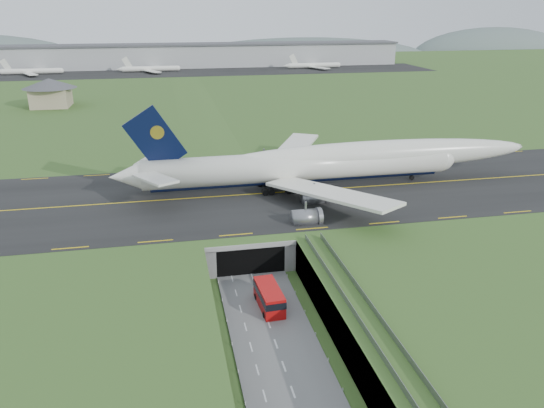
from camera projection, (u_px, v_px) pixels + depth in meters
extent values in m
plane|color=#365622|center=(259.00, 298.00, 85.45)|extent=(900.00, 900.00, 0.00)
cube|color=gray|center=(259.00, 282.00, 84.41)|extent=(800.00, 800.00, 6.00)
cube|color=slate|center=(268.00, 323.00, 78.53)|extent=(12.00, 75.00, 0.20)
cube|color=black|center=(232.00, 196.00, 113.65)|extent=(800.00, 44.00, 0.18)
cube|color=gray|center=(241.00, 223.00, 101.00)|extent=(16.00, 22.00, 1.00)
cube|color=gray|center=(205.00, 238.00, 100.56)|extent=(2.00, 22.00, 6.00)
cube|color=gray|center=(277.00, 232.00, 103.17)|extent=(2.00, 22.00, 6.00)
cube|color=black|center=(246.00, 248.00, 97.45)|extent=(12.00, 12.00, 5.00)
cube|color=#A8A8A3|center=(251.00, 246.00, 90.81)|extent=(17.00, 0.50, 0.80)
cube|color=#A8A8A3|center=(368.00, 322.00, 68.49)|extent=(3.00, 53.00, 0.50)
cube|color=gray|center=(358.00, 318.00, 67.97)|extent=(0.06, 53.00, 1.00)
cube|color=gray|center=(378.00, 316.00, 68.50)|extent=(0.06, 53.00, 1.00)
cylinder|color=#A8A8A3|center=(396.00, 390.00, 60.81)|extent=(0.90, 0.90, 5.60)
cylinder|color=#A8A8A3|center=(360.00, 331.00, 71.84)|extent=(0.90, 0.90, 5.60)
cylinder|color=#A8A8A3|center=(333.00, 288.00, 82.86)|extent=(0.90, 0.90, 5.60)
cylinder|color=white|center=(299.00, 166.00, 116.79)|extent=(68.21, 6.99, 6.41)
sphere|color=white|center=(441.00, 158.00, 123.42)|extent=(6.34, 6.34, 6.29)
cone|color=white|center=(126.00, 177.00, 109.57)|extent=(7.07, 6.15, 6.09)
ellipsoid|color=white|center=(378.00, 155.00, 119.87)|extent=(73.99, 6.53, 6.74)
ellipsoid|color=black|center=(437.00, 154.00, 122.95)|extent=(4.51, 2.84, 2.25)
cylinder|color=black|center=(299.00, 177.00, 117.66)|extent=(64.77, 3.24, 2.69)
cube|color=white|center=(291.00, 152.00, 132.24)|extent=(20.91, 29.60, 2.70)
cube|color=white|center=(155.00, 158.00, 117.11)|extent=(9.10, 11.87, 1.03)
cube|color=white|center=(330.00, 193.00, 102.82)|extent=(21.29, 29.45, 2.70)
cube|color=white|center=(155.00, 179.00, 103.32)|extent=(9.23, 11.85, 1.03)
cube|color=black|center=(155.00, 139.00, 108.22)|extent=(12.75, 0.71, 14.18)
cylinder|color=gold|center=(157.00, 132.00, 107.80)|extent=(2.81, 0.73, 2.81)
cylinder|color=slate|center=(292.00, 171.00, 127.09)|extent=(5.24, 3.35, 3.31)
cylinder|color=slate|center=(264.00, 161.00, 135.82)|extent=(5.24, 3.35, 3.31)
cylinder|color=slate|center=(314.00, 198.00, 109.63)|extent=(5.24, 3.35, 3.31)
cylinder|color=slate|center=(305.00, 218.00, 99.05)|extent=(5.24, 3.35, 3.31)
cylinder|color=black|center=(412.00, 178.00, 123.65)|extent=(1.11, 0.51, 1.10)
cube|color=black|center=(279.00, 186.00, 117.41)|extent=(6.07, 7.07, 1.40)
cube|color=#BC0C0C|center=(269.00, 297.00, 82.04)|extent=(3.59, 8.51, 3.34)
cube|color=black|center=(269.00, 293.00, 81.81)|extent=(3.66, 8.62, 1.11)
cube|color=black|center=(269.00, 305.00, 82.52)|extent=(3.33, 7.94, 0.56)
cylinder|color=black|center=(265.00, 315.00, 79.61)|extent=(0.45, 1.02, 1.00)
cylinder|color=black|center=(256.00, 297.00, 84.65)|extent=(0.45, 1.02, 1.00)
cylinder|color=black|center=(283.00, 312.00, 80.30)|extent=(0.45, 1.02, 1.00)
cylinder|color=black|center=(274.00, 294.00, 85.34)|extent=(0.45, 1.02, 1.00)
cube|color=tan|center=(51.00, 97.00, 214.79)|extent=(14.52, 14.52, 7.63)
cone|color=#4C4C51|center=(49.00, 83.00, 212.79)|extent=(21.30, 21.30, 3.82)
cube|color=#B2B2B2|center=(180.00, 56.00, 356.38)|extent=(300.00, 22.00, 15.00)
cube|color=#4C4C51|center=(180.00, 44.00, 353.77)|extent=(302.00, 24.00, 1.20)
cube|color=black|center=(183.00, 72.00, 331.38)|extent=(320.00, 50.00, 0.08)
cylinder|color=white|center=(31.00, 71.00, 318.48)|extent=(34.00, 3.20, 3.20)
cylinder|color=white|center=(150.00, 69.00, 331.58)|extent=(34.00, 3.20, 3.20)
cylinder|color=white|center=(314.00, 65.00, 351.42)|extent=(34.00, 3.20, 3.20)
ellipsoid|color=#52635D|center=(303.00, 61.00, 504.34)|extent=(260.00, 91.00, 44.00)
ellipsoid|color=#52635D|center=(492.00, 58.00, 541.73)|extent=(180.00, 63.00, 60.00)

